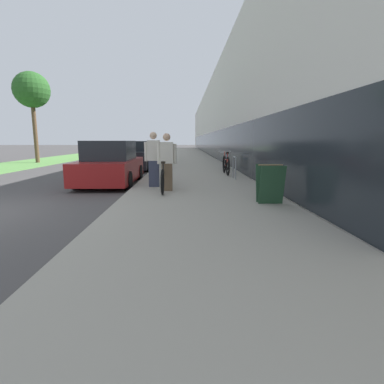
% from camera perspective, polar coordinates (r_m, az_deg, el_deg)
% --- Properties ---
extents(sidewalk_slab, '(4.17, 70.00, 0.15)m').
position_cam_1_polar(sidewalk_slab, '(27.07, -0.55, 6.56)').
color(sidewalk_slab, gray).
rests_on(sidewalk_slab, ground).
extents(storefront_facade, '(10.01, 70.00, 7.45)m').
position_cam_1_polar(storefront_facade, '(35.90, 10.96, 12.99)').
color(storefront_facade, silver).
rests_on(storefront_facade, ground).
extents(lawn_strip, '(4.41, 70.00, 0.03)m').
position_cam_1_polar(lawn_strip, '(32.93, -21.03, 6.38)').
color(lawn_strip, '#5B9347').
rests_on(lawn_strip, ground).
extents(tandem_bicycle, '(0.52, 2.86, 0.87)m').
position_cam_1_polar(tandem_bicycle, '(9.07, -5.18, 3.02)').
color(tandem_bicycle, black).
rests_on(tandem_bicycle, sidewalk_slab).
extents(person_rider, '(0.56, 0.22, 1.64)m').
position_cam_1_polar(person_rider, '(8.65, -4.79, 5.69)').
color(person_rider, brown).
rests_on(person_rider, sidewalk_slab).
extents(person_bystander, '(0.58, 0.23, 1.70)m').
position_cam_1_polar(person_bystander, '(9.46, -7.30, 6.17)').
color(person_bystander, '#33384C').
rests_on(person_bystander, sidewalk_slab).
extents(bike_rack_hoop, '(0.05, 0.60, 0.84)m').
position_cam_1_polar(bike_rack_hoop, '(11.57, 8.07, 5.11)').
color(bike_rack_hoop, gray).
rests_on(bike_rack_hoop, sidewalk_slab).
extents(cruiser_bike_nearest, '(0.52, 1.89, 0.98)m').
position_cam_1_polar(cruiser_bike_nearest, '(13.02, 6.50, 5.19)').
color(cruiser_bike_nearest, black).
rests_on(cruiser_bike_nearest, sidewalk_slab).
extents(cruiser_bike_middle, '(0.52, 1.74, 0.84)m').
position_cam_1_polar(cruiser_bike_middle, '(15.30, 6.49, 5.67)').
color(cruiser_bike_middle, black).
rests_on(cruiser_bike_middle, sidewalk_slab).
extents(sandwich_board_sign, '(0.56, 0.56, 0.90)m').
position_cam_1_polar(sandwich_board_sign, '(7.14, 14.62, 1.55)').
color(sandwich_board_sign, '#23472D').
rests_on(sandwich_board_sign, sidewalk_slab).
extents(parked_sedan_curbside, '(1.91, 4.09, 1.58)m').
position_cam_1_polar(parked_sedan_curbside, '(11.34, -15.27, 5.00)').
color(parked_sedan_curbside, maroon).
rests_on(parked_sedan_curbside, ground).
extents(vintage_roadster_curbside, '(1.75, 4.36, 1.56)m').
position_cam_1_polar(vintage_roadster_curbside, '(16.89, -10.63, 6.66)').
color(vintage_roadster_curbside, black).
rests_on(vintage_roadster_curbside, ground).
extents(parked_sedan_far, '(1.79, 4.39, 1.49)m').
position_cam_1_polar(parked_sedan_far, '(22.08, -8.25, 7.31)').
color(parked_sedan_far, '#4C5156').
rests_on(parked_sedan_far, ground).
extents(street_tree_far, '(2.43, 2.43, 6.27)m').
position_cam_1_polar(street_tree_far, '(24.48, -28.23, 16.63)').
color(street_tree_far, brown).
rests_on(street_tree_far, ground).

